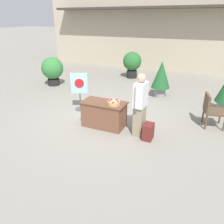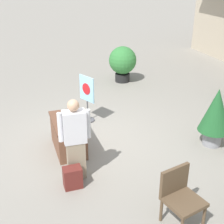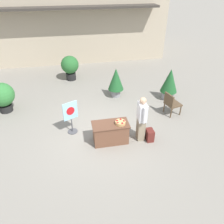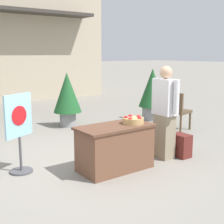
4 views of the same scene
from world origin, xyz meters
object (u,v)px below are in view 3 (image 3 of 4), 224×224
Objects in this scene: display_table at (110,133)px; apple_basket at (120,122)px; potted_plant_far_left at (2,96)px; person_visitor at (142,119)px; poster_board at (71,117)px; potted_plant_far_right at (116,81)px; backpack at (150,135)px; potted_plant_near_left at (170,83)px; patio_chair at (171,103)px; potted_plant_near_right at (70,66)px.

apple_basket is at bearing -10.31° from display_table.
potted_plant_far_left is at bearing 146.53° from apple_basket.
poster_board is (-2.33, 0.83, -0.17)m from person_visitor.
potted_plant_far_left is at bearing -175.09° from potted_plant_far_right.
poster_board is (-1.27, 0.78, 0.30)m from display_table.
backpack is 0.34× the size of poster_board.
person_visitor reaches higher than potted_plant_near_left.
potted_plant_far_left reaches higher than patio_chair.
display_table is 0.98× the size of poster_board.
apple_basket is at bearing 172.19° from backpack.
person_visitor is 1.74× the size of patio_chair.
patio_chair is at bearing -46.32° from potted_plant_far_right.
potted_plant_far_left is 4.84m from potted_plant_far_right.
potted_plant_far_right is at bearing 163.41° from potted_plant_near_left.
apple_basket is at bearing -164.98° from patio_chair.
person_visitor reaches higher than apple_basket.
potted_plant_far_left is (-2.69, 2.00, 0.06)m from poster_board.
potted_plant_near_left is (1.83, 2.70, 0.59)m from backpack.
potted_plant_near_right is at bearing -65.56° from person_visitor.
apple_basket is 3.83m from potted_plant_near_left.
potted_plant_near_right is at bearing 101.72° from display_table.
display_table is 1.52m from poster_board.
backpack is at bearing -8.42° from display_table.
display_table is 3.00m from patio_chair.
display_table is at bearing 0.00° from person_visitor.
display_table is 0.97× the size of potted_plant_far_left.
patio_chair is 6.88m from potted_plant_far_left.
potted_plant_far_right reaches higher than potted_plant_near_right.
potted_plant_near_right reaches higher than poster_board.
potted_plant_far_right is (0.86, 3.19, 0.43)m from display_table.
person_visitor is 0.71m from backpack.
potted_plant_far_left reaches higher than apple_basket.
display_table is at bearing -34.99° from potted_plant_far_left.
apple_basket is 0.36× the size of patio_chair.
backpack is at bearing -29.26° from potted_plant_far_left.
display_table reaches higher than backpack.
backpack is 2.02m from patio_chair.
potted_plant_near_left is at bearing 41.94° from apple_basket.
display_table is 2.93× the size of backpack.
potted_plant_near_left is at bearing 38.27° from display_table.
patio_chair is (1.39, 1.43, 0.32)m from backpack.
backpack is 2.83m from poster_board.
patio_chair is (1.68, 1.28, -0.30)m from person_visitor.
potted_plant_near_right reaches higher than backpack.
apple_basket is 0.24× the size of potted_plant_near_left.
display_table is at bearing 171.58° from backpack.
person_visitor is at bearing -29.43° from potted_plant_far_left.
patio_chair is 5.81m from potted_plant_near_right.
potted_plant_far_left is (-6.70, 1.55, 0.20)m from patio_chair.
poster_board is 1.33× the size of patio_chair.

